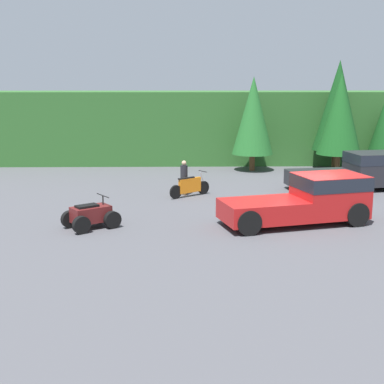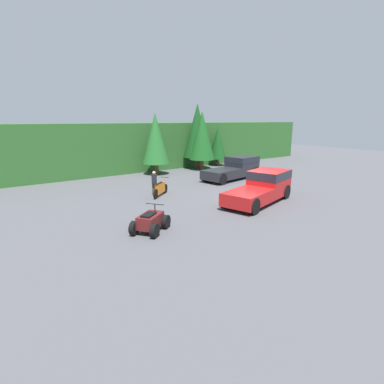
{
  "view_description": "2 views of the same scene",
  "coord_description": "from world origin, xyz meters",
  "px_view_note": "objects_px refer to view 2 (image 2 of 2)",
  "views": [
    {
      "loc": [
        -5.02,
        -20.78,
        5.37
      ],
      "look_at": [
        -4.6,
        0.48,
        0.95
      ],
      "focal_mm": 50.0,
      "sensor_mm": 36.0,
      "label": 1
    },
    {
      "loc": [
        -14.53,
        -13.08,
        5.02
      ],
      "look_at": [
        -4.6,
        0.48,
        0.95
      ],
      "focal_mm": 28.0,
      "sensor_mm": 36.0,
      "label": 2
    }
  ],
  "objects_px": {
    "dirt_bike": "(161,189)",
    "quad_atv": "(150,222)",
    "pickup_truck_red": "(263,186)",
    "rider_person": "(154,182)",
    "pickup_truck_second": "(236,167)"
  },
  "relations": [
    {
      "from": "quad_atv",
      "to": "pickup_truck_red",
      "type": "bearing_deg",
      "value": -31.7
    },
    {
      "from": "quad_atv",
      "to": "dirt_bike",
      "type": "bearing_deg",
      "value": 20.22
    },
    {
      "from": "dirt_bike",
      "to": "pickup_truck_red",
      "type": "bearing_deg",
      "value": -85.32
    },
    {
      "from": "dirt_bike",
      "to": "rider_person",
      "type": "bearing_deg",
      "value": 90.35
    },
    {
      "from": "pickup_truck_second",
      "to": "quad_atv",
      "type": "relative_size",
      "value": 2.64
    },
    {
      "from": "pickup_truck_red",
      "to": "dirt_bike",
      "type": "relative_size",
      "value": 3.1
    },
    {
      "from": "pickup_truck_red",
      "to": "pickup_truck_second",
      "type": "xyz_separation_m",
      "value": [
        3.98,
        6.47,
        0.0
      ]
    },
    {
      "from": "dirt_bike",
      "to": "quad_atv",
      "type": "height_order",
      "value": "quad_atv"
    },
    {
      "from": "dirt_bike",
      "to": "pickup_truck_second",
      "type": "bearing_deg",
      "value": -27.34
    },
    {
      "from": "pickup_truck_red",
      "to": "quad_atv",
      "type": "height_order",
      "value": "pickup_truck_red"
    },
    {
      "from": "pickup_truck_red",
      "to": "rider_person",
      "type": "xyz_separation_m",
      "value": [
        -4.76,
        5.33,
        -0.08
      ]
    },
    {
      "from": "quad_atv",
      "to": "rider_person",
      "type": "height_order",
      "value": "rider_person"
    },
    {
      "from": "pickup_truck_red",
      "to": "quad_atv",
      "type": "bearing_deg",
      "value": 168.86
    },
    {
      "from": "quad_atv",
      "to": "rider_person",
      "type": "relative_size",
      "value": 1.35
    },
    {
      "from": "pickup_truck_second",
      "to": "rider_person",
      "type": "height_order",
      "value": "pickup_truck_second"
    }
  ]
}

